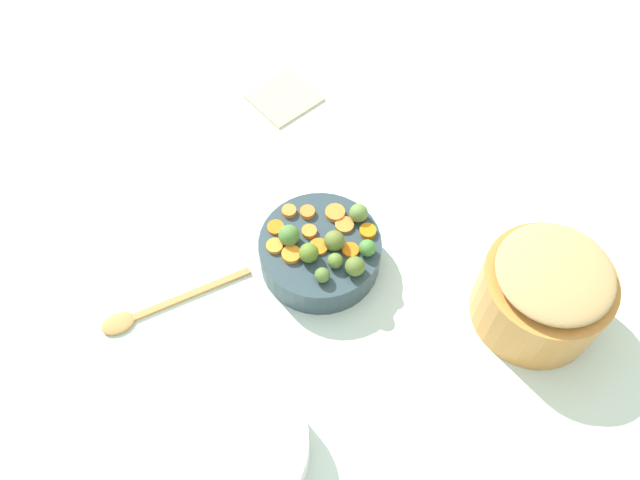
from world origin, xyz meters
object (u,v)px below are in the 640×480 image
(casserole_dish, at_px, (231,447))
(metal_pot, at_px, (541,296))
(serving_bowl_carrots, at_px, (320,252))
(wooden_spoon, at_px, (151,310))

(casserole_dish, bearing_deg, metal_pot, 95.88)
(serving_bowl_carrots, bearing_deg, casserole_dish, -40.92)
(serving_bowl_carrots, height_order, metal_pot, metal_pot)
(metal_pot, height_order, wooden_spoon, metal_pot)
(wooden_spoon, bearing_deg, metal_pot, 70.07)
(metal_pot, xyz_separation_m, casserole_dish, (0.06, -0.61, -0.03))
(metal_pot, xyz_separation_m, wooden_spoon, (-0.25, -0.69, -0.06))
(serving_bowl_carrots, relative_size, wooden_spoon, 0.79)
(serving_bowl_carrots, xyz_separation_m, casserole_dish, (0.31, -0.27, 0.01))
(serving_bowl_carrots, distance_m, casserole_dish, 0.41)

